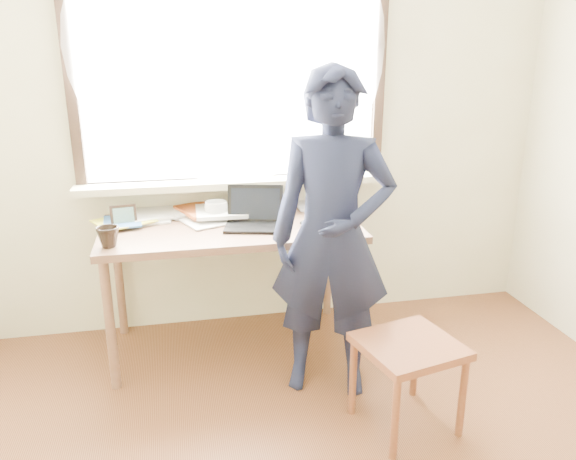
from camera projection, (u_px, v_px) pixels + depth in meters
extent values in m
cube|color=beige|center=(267.00, 116.00, 3.33)|extent=(3.50, 0.02, 2.60)
cube|color=white|center=(232.00, 64.00, 3.19)|extent=(1.70, 0.01, 1.30)
cube|color=black|center=(236.00, 182.00, 3.39)|extent=(1.82, 0.06, 0.06)
cube|color=black|center=(68.00, 65.00, 3.00)|extent=(0.06, 0.06, 1.30)
cube|color=black|center=(379.00, 63.00, 3.34)|extent=(0.06, 0.06, 1.30)
cube|color=beige|center=(237.00, 183.00, 3.32)|extent=(1.85, 0.20, 0.04)
cube|color=white|center=(233.00, 46.00, 3.09)|extent=(1.95, 0.02, 1.65)
cube|color=brown|center=(231.00, 229.00, 3.11)|extent=(1.41, 0.70, 0.04)
cylinder|color=brown|center=(110.00, 326.00, 2.82)|extent=(0.05, 0.05, 0.71)
cylinder|color=brown|center=(119.00, 280.00, 3.39)|extent=(0.05, 0.05, 0.71)
cylinder|color=brown|center=(358.00, 303.00, 3.08)|extent=(0.05, 0.05, 0.71)
cylinder|color=brown|center=(328.00, 263.00, 3.64)|extent=(0.05, 0.05, 0.71)
cube|color=black|center=(254.00, 227.00, 3.05)|extent=(0.35, 0.29, 0.02)
cube|color=black|center=(255.00, 204.00, 3.13)|extent=(0.32, 0.14, 0.20)
cube|color=black|center=(255.00, 204.00, 3.13)|extent=(0.28, 0.11, 0.17)
cube|color=black|center=(254.00, 227.00, 3.04)|extent=(0.30, 0.19, 0.00)
imported|color=white|center=(216.00, 210.00, 3.20)|extent=(0.19, 0.19, 0.10)
imported|color=black|center=(108.00, 237.00, 2.76)|extent=(0.11, 0.11, 0.10)
ellipsoid|color=black|center=(308.00, 223.00, 3.09)|extent=(0.09, 0.07, 0.04)
cube|color=gold|center=(149.00, 219.00, 3.21)|extent=(0.23, 0.27, 0.01)
cube|color=white|center=(230.00, 214.00, 3.27)|extent=(0.20, 0.24, 0.02)
cube|color=white|center=(213.00, 219.00, 3.16)|extent=(0.21, 0.31, 0.02)
cube|color=gold|center=(138.00, 221.00, 3.09)|extent=(0.30, 0.31, 0.02)
cube|color=white|center=(227.00, 208.00, 3.36)|extent=(0.26, 0.26, 0.01)
cube|color=#B35021|center=(149.00, 213.00, 3.23)|extent=(0.32, 0.35, 0.02)
cube|color=white|center=(205.00, 212.00, 3.26)|extent=(0.29, 0.24, 0.01)
cube|color=#B35021|center=(175.00, 209.00, 3.28)|extent=(0.35, 0.36, 0.02)
imported|color=white|center=(164.00, 215.00, 3.25)|extent=(0.29, 0.31, 0.02)
imported|color=white|center=(297.00, 206.00, 3.44)|extent=(0.17, 0.23, 0.02)
cube|color=black|center=(124.00, 217.00, 3.07)|extent=(0.14, 0.04, 0.11)
cube|color=#3D642C|center=(124.00, 217.00, 3.07)|extent=(0.11, 0.02, 0.08)
cube|color=brown|center=(409.00, 346.00, 2.53)|extent=(0.50, 0.49, 0.04)
cylinder|color=brown|center=(395.00, 419.00, 2.38)|extent=(0.03, 0.03, 0.39)
cylinder|color=brown|center=(353.00, 378.00, 2.67)|extent=(0.03, 0.03, 0.39)
cylinder|color=brown|center=(462.00, 398.00, 2.52)|extent=(0.03, 0.03, 0.39)
cylinder|color=brown|center=(415.00, 360.00, 2.82)|extent=(0.03, 0.03, 0.39)
imported|color=black|center=(332.00, 237.00, 2.72)|extent=(0.69, 0.56, 1.63)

